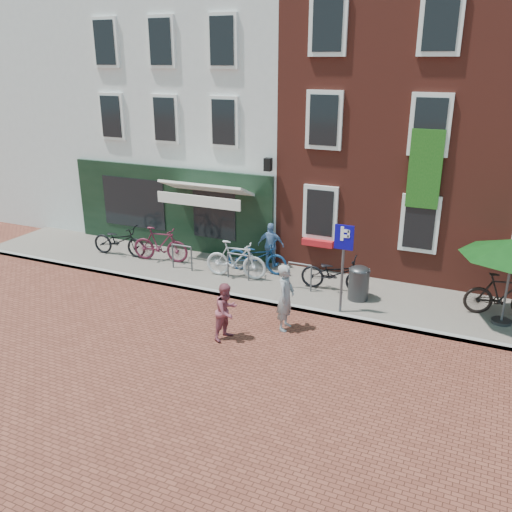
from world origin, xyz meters
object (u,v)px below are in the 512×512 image
at_px(bicycle_0, 119,241).
at_px(bicycle_4, 335,273).
at_px(cafe_person, 271,245).
at_px(woman, 286,297).
at_px(boy, 226,311).
at_px(parking_sign, 343,254).
at_px(bicycle_5, 503,295).
at_px(litter_bin, 359,281).
at_px(bicycle_2, 257,256).
at_px(bicycle_3, 236,260).
at_px(bicycle_1, 160,244).

height_order(bicycle_0, bicycle_4, same).
bearing_deg(cafe_person, bicycle_4, 147.68).
height_order(woman, boy, woman).
distance_m(parking_sign, bicycle_0, 8.34).
xyz_separation_m(cafe_person, bicycle_5, (6.93, -0.83, -0.15)).
height_order(litter_bin, bicycle_4, litter_bin).
bearing_deg(bicycle_4, litter_bin, -116.80).
bearing_deg(parking_sign, bicycle_5, 21.24).
distance_m(litter_bin, bicycle_2, 3.53).
bearing_deg(bicycle_4, bicycle_2, 76.91).
bearing_deg(woman, bicycle_5, -62.24).
bearing_deg(bicycle_2, cafe_person, -22.09).
bearing_deg(bicycle_3, bicycle_0, 81.69).
bearing_deg(parking_sign, cafe_person, 141.86).
distance_m(boy, cafe_person, 4.82).
xyz_separation_m(woman, bicycle_4, (0.50, 2.66, -0.24)).
bearing_deg(boy, woman, -32.12).
distance_m(bicycle_0, bicycle_4, 7.62).
relative_size(parking_sign, boy, 1.67).
relative_size(bicycle_0, bicycle_5, 1.03).
bearing_deg(bicycle_0, bicycle_1, -91.63).
height_order(litter_bin, boy, boy).
height_order(bicycle_1, bicycle_3, same).
distance_m(woman, boy, 1.55).
bearing_deg(cafe_person, bicycle_5, 163.60).
xyz_separation_m(woman, cafe_person, (-1.95, 3.69, -0.03)).
bearing_deg(boy, litter_bin, -20.80).
xyz_separation_m(woman, bicycle_1, (-5.50, 2.66, -0.18)).
distance_m(litter_bin, cafe_person, 3.51).
bearing_deg(bicycle_4, cafe_person, 62.87).
bearing_deg(bicycle_1, cafe_person, -82.94).
height_order(bicycle_2, bicycle_4, same).
relative_size(bicycle_1, bicycle_3, 1.00).
bearing_deg(boy, parking_sign, -27.82).
distance_m(boy, bicycle_1, 5.74).
bearing_deg(bicycle_3, parking_sign, -112.23).
distance_m(boy, bicycle_0, 7.00).
relative_size(boy, cafe_person, 0.99).
xyz_separation_m(cafe_person, bicycle_4, (2.45, -1.03, -0.21)).
relative_size(woman, bicycle_1, 0.89).
xyz_separation_m(parking_sign, bicycle_4, (-0.56, 1.33, -1.13)).
distance_m(litter_bin, boy, 4.17).
height_order(litter_bin, parking_sign, parking_sign).
relative_size(woman, boy, 1.20).
bearing_deg(bicycle_5, litter_bin, 85.51).
bearing_deg(boy, bicycle_4, -8.98).
xyz_separation_m(bicycle_2, bicycle_3, (-0.40, -0.69, 0.06)).
distance_m(litter_bin, bicycle_4, 0.85).
xyz_separation_m(boy, bicycle_3, (-1.44, 3.44, -0.04)).
relative_size(parking_sign, bicycle_4, 1.21).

